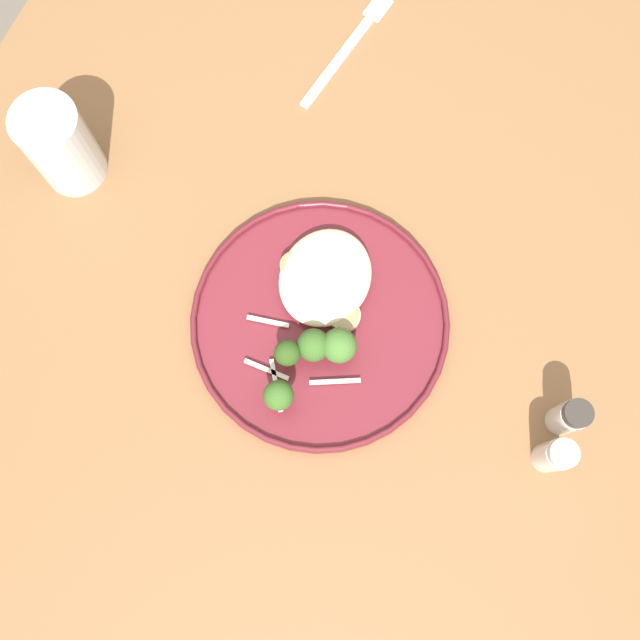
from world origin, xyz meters
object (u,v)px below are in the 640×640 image
at_px(dinner_plate, 320,323).
at_px(seared_scallop_tilted_round, 333,256).
at_px(broccoli_floret_beside_noodles, 313,346).
at_px(pepper_shaker, 569,417).
at_px(salt_shaker, 555,456).
at_px(broccoli_floret_rear_charred, 290,355).
at_px(broccoli_floret_right_tilted, 339,346).
at_px(seared_scallop_rear_pale, 295,267).
at_px(water_glass, 63,149).
at_px(dinner_fork, 349,47).
at_px(seared_scallop_half_hidden, 345,316).
at_px(seared_scallop_tiny_bay, 313,277).
at_px(seared_scallop_on_noodles, 347,274).
at_px(broccoli_floret_small_sprig, 279,396).

bearing_deg(dinner_plate, seared_scallop_tilted_round, 12.56).
distance_m(broccoli_floret_beside_noodles, pepper_shaker, 0.28).
height_order(dinner_plate, seared_scallop_tilted_round, seared_scallop_tilted_round).
bearing_deg(broccoli_floret_beside_noodles, salt_shaker, -90.75).
xyz_separation_m(seared_scallop_tilted_round, broccoli_floret_rear_charred, (-0.13, -0.01, 0.02)).
bearing_deg(broccoli_floret_right_tilted, seared_scallop_rear_pale, 51.06).
distance_m(dinner_plate, water_glass, 0.35).
bearing_deg(dinner_plate, dinner_fork, 18.23).
xyz_separation_m(seared_scallop_half_hidden, seared_scallop_rear_pale, (0.03, 0.07, 0.00)).
height_order(seared_scallop_tilted_round, seared_scallop_tiny_bay, seared_scallop_tiny_bay).
xyz_separation_m(seared_scallop_tilted_round, water_glass, (-0.02, 0.33, 0.03)).
relative_size(seared_scallop_half_hidden, salt_shaker, 0.52).
height_order(seared_scallop_half_hidden, pepper_shaker, pepper_shaker).
bearing_deg(salt_shaker, seared_scallop_on_noodles, 70.62).
relative_size(seared_scallop_half_hidden, seared_scallop_tiny_bay, 1.12).
height_order(dinner_plate, broccoli_floret_right_tilted, broccoli_floret_right_tilted).
height_order(seared_scallop_tiny_bay, seared_scallop_rear_pale, seared_scallop_tiny_bay).
distance_m(broccoli_floret_beside_noodles, salt_shaker, 0.28).
bearing_deg(broccoli_floret_rear_charred, dinner_plate, -11.79).
bearing_deg(seared_scallop_on_noodles, broccoli_floret_beside_noodles, -179.10).
relative_size(seared_scallop_rear_pale, water_glass, 0.29).
relative_size(broccoli_floret_right_tilted, broccoli_floret_rear_charred, 1.05).
height_order(broccoli_floret_beside_noodles, pepper_shaker, pepper_shaker).
distance_m(dinner_plate, seared_scallop_rear_pale, 0.07).
distance_m(dinner_plate, broccoli_floret_right_tilted, 0.05).
xyz_separation_m(broccoli_floret_small_sprig, salt_shaker, (0.06, -0.29, -0.01)).
bearing_deg(seared_scallop_rear_pale, broccoli_floret_small_sprig, -161.66).
relative_size(salt_shaker, pepper_shaker, 1.00).
bearing_deg(broccoli_floret_rear_charred, broccoli_floret_beside_noodles, -42.49).
height_order(seared_scallop_on_noodles, water_glass, water_glass).
height_order(seared_scallop_tiny_bay, seared_scallop_on_noodles, seared_scallop_tiny_bay).
distance_m(dinner_plate, seared_scallop_tilted_round, 0.08).
bearing_deg(broccoli_floret_small_sprig, salt_shaker, -77.88).
bearing_deg(broccoli_floret_right_tilted, seared_scallop_on_noodles, 17.84).
xyz_separation_m(broccoli_floret_right_tilted, broccoli_floret_small_sprig, (-0.08, 0.04, 0.01)).
distance_m(seared_scallop_tiny_bay, salt_shaker, 0.32).
bearing_deg(dinner_fork, broccoli_floret_right_tilted, -158.29).
height_order(seared_scallop_tilted_round, dinner_fork, seared_scallop_tilted_round).
bearing_deg(broccoli_floret_rear_charred, water_glass, 71.70).
xyz_separation_m(seared_scallop_half_hidden, pepper_shaker, (-0.01, -0.26, 0.01)).
distance_m(seared_scallop_on_noodles, salt_shaker, 0.29).
bearing_deg(seared_scallop_on_noodles, broccoli_floret_small_sprig, 176.81).
distance_m(seared_scallop_half_hidden, broccoli_floret_rear_charred, 0.08).
bearing_deg(salt_shaker, broccoli_floret_right_tilted, 86.79).
bearing_deg(seared_scallop_tiny_bay, broccoli_floret_beside_noodles, -155.39).
relative_size(dinner_plate, water_glass, 2.52).
bearing_deg(dinner_fork, broccoli_floret_rear_charred, -165.58).
relative_size(broccoli_floret_right_tilted, water_glass, 0.45).
distance_m(broccoli_floret_rear_charred, dinner_fork, 0.41).
bearing_deg(dinner_fork, salt_shaker, -133.68).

